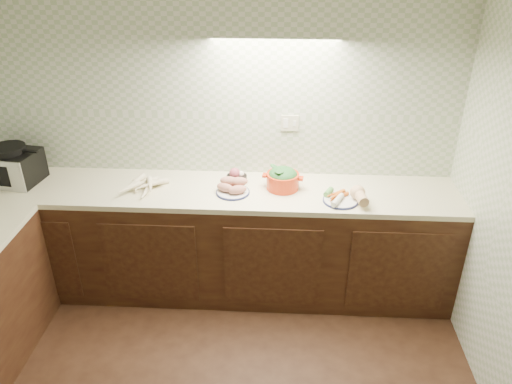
# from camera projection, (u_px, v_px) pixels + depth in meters

# --- Properties ---
(room) EXTENTS (3.60, 3.60, 2.60)m
(room) POSITION_uv_depth(u_px,v_px,m) (157.00, 204.00, 2.01)
(room) COLOR black
(room) RESTS_ON ground
(counter) EXTENTS (3.60, 3.60, 0.90)m
(counter) POSITION_uv_depth(u_px,v_px,m) (94.00, 307.00, 3.21)
(counter) COLOR black
(counter) RESTS_ON ground
(toaster_oven) EXTENTS (0.44, 0.36, 0.28)m
(toaster_oven) POSITION_uv_depth(u_px,v_px,m) (11.00, 165.00, 3.73)
(toaster_oven) COLOR black
(toaster_oven) RESTS_ON counter
(parsnip_pile) EXTENTS (0.34, 0.37, 0.07)m
(parsnip_pile) POSITION_uv_depth(u_px,v_px,m) (135.00, 188.00, 3.63)
(parsnip_pile) COLOR beige
(parsnip_pile) RESTS_ON counter
(sweet_potato_plate) EXTENTS (0.25, 0.25, 0.11)m
(sweet_potato_plate) POSITION_uv_depth(u_px,v_px,m) (233.00, 187.00, 3.61)
(sweet_potato_plate) COLOR #151A43
(sweet_potato_plate) RESTS_ON counter
(onion_bowl) EXTENTS (0.15, 0.15, 0.12)m
(onion_bowl) POSITION_uv_depth(u_px,v_px,m) (236.00, 177.00, 3.75)
(onion_bowl) COLOR black
(onion_bowl) RESTS_ON counter
(dutch_oven) EXTENTS (0.30, 0.27, 0.17)m
(dutch_oven) POSITION_uv_depth(u_px,v_px,m) (283.00, 178.00, 3.65)
(dutch_oven) COLOR red
(dutch_oven) RESTS_ON counter
(veg_plate) EXTENTS (0.29, 0.26, 0.12)m
(veg_plate) POSITION_uv_depth(u_px,v_px,m) (348.00, 196.00, 3.50)
(veg_plate) COLOR #151A43
(veg_plate) RESTS_ON counter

